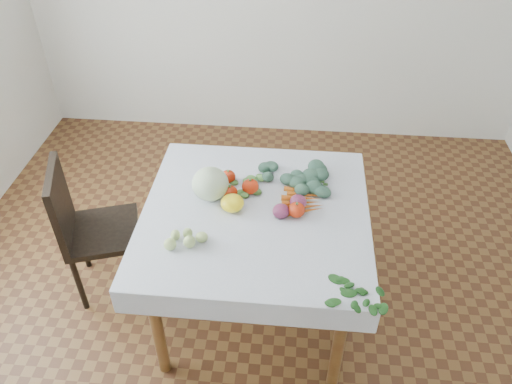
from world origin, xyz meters
TOP-DOWN VIEW (x-y plane):
  - ground at (0.00, 0.00)m, footprint 4.00×4.00m
  - table at (0.00, 0.00)m, footprint 1.00×1.00m
  - tablecloth at (0.00, 0.00)m, footprint 1.12×1.12m
  - chair at (-0.97, 0.09)m, footprint 0.50×0.50m
  - cabbage at (-0.24, 0.09)m, footprint 0.21×0.21m
  - tomato_a at (-0.17, 0.23)m, footprint 0.08×0.08m
  - tomato_b at (0.20, -0.01)m, footprint 0.09×0.09m
  - tomato_c at (-0.14, 0.10)m, footprint 0.08×0.08m
  - tomato_d at (-0.04, 0.15)m, footprint 0.11×0.11m
  - heirloom_back at (-0.21, 0.12)m, footprint 0.16×0.16m
  - heirloom_front at (-0.12, 0.01)m, footprint 0.12×0.12m
  - onion_a at (0.13, -0.02)m, footprint 0.11×0.11m
  - onion_b at (0.21, 0.05)m, footprint 0.10×0.10m
  - tomatillo_cluster at (-0.30, -0.26)m, footprint 0.15×0.12m
  - carrot_bunch at (0.24, 0.09)m, footprint 0.20×0.23m
  - kale_bunch at (0.19, 0.30)m, footprint 0.37×0.31m
  - basil_bunch at (0.47, -0.48)m, footprint 0.23×0.20m
  - dill_bunch at (-0.11, 0.18)m, footprint 0.22×0.21m

SIDE VIEW (x-z plane):
  - ground at x=0.00m, z-range 0.00..0.00m
  - chair at x=-0.97m, z-range 0.06..0.94m
  - table at x=0.00m, z-range 0.28..1.03m
  - tablecloth at x=0.00m, z-range 0.75..0.76m
  - basil_bunch at x=0.47m, z-range 0.76..0.77m
  - dill_bunch at x=-0.11m, z-range 0.76..0.78m
  - carrot_bunch at x=0.24m, z-range 0.76..0.79m
  - kale_bunch at x=0.19m, z-range 0.76..0.80m
  - tomatillo_cluster at x=-0.30m, z-range 0.76..0.81m
  - tomato_c at x=-0.14m, z-range 0.76..0.82m
  - tomato_a at x=-0.17m, z-range 0.76..0.83m
  - onion_a at x=0.13m, z-range 0.76..0.83m
  - onion_b at x=0.21m, z-range 0.76..0.83m
  - tomato_b at x=0.20m, z-range 0.76..0.83m
  - tomato_d at x=-0.04m, z-range 0.76..0.83m
  - heirloom_front at x=-0.12m, z-range 0.76..0.84m
  - heirloom_back at x=-0.21m, z-range 0.76..0.84m
  - cabbage at x=-0.24m, z-range 0.76..0.92m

